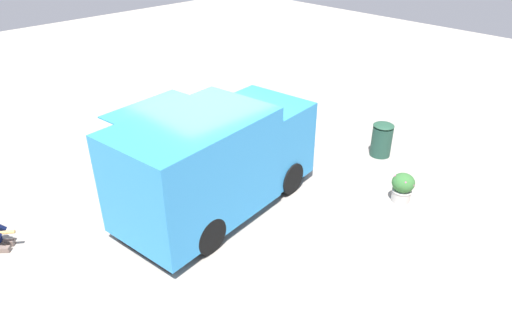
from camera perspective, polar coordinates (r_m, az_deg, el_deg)
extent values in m
plane|color=#A39A8F|center=(10.90, -6.00, -3.37)|extent=(40.00, 40.00, 0.00)
cube|color=#308DD3|center=(9.38, -7.61, -0.28)|extent=(3.48, 2.38, 2.13)
cube|color=#308DD3|center=(10.99, 1.14, 3.69)|extent=(1.62, 2.08, 1.78)
cube|color=black|center=(11.35, 3.27, 6.28)|extent=(0.22, 1.59, 0.68)
cube|color=black|center=(10.00, -11.72, 2.18)|extent=(1.79, 0.24, 0.75)
cube|color=#3296D1|center=(9.84, -13.37, 7.29)|extent=(2.02, 0.83, 0.03)
cube|color=black|center=(10.41, -4.44, -4.35)|extent=(4.59, 2.12, 0.21)
cylinder|color=black|center=(10.74, 4.26, -1.42)|extent=(0.78, 0.31, 0.76)
cylinder|color=black|center=(11.69, -2.91, 1.42)|extent=(0.78, 0.31, 0.76)
cylinder|color=black|center=(9.01, -5.87, -8.46)|extent=(0.78, 0.31, 0.76)
cylinder|color=black|center=(10.12, -13.18, -4.36)|extent=(0.78, 0.31, 0.76)
cube|color=#776258|center=(10.42, -29.09, -8.94)|extent=(0.34, 0.33, 0.11)
cube|color=#776258|center=(10.56, -28.65, -8.27)|extent=(0.34, 0.33, 0.11)
cylinder|color=#DFAB5D|center=(10.26, -28.76, -7.19)|extent=(0.37, 0.29, 0.07)
cube|color=red|center=(10.25, -28.78, -7.12)|extent=(0.30, 0.23, 0.02)
cylinder|color=beige|center=(11.03, 17.52, -3.41)|extent=(0.42, 0.42, 0.29)
torus|color=beige|center=(10.96, 17.62, -2.84)|extent=(0.45, 0.45, 0.04)
ellipsoid|color=#377034|center=(10.86, 17.79, -1.92)|extent=(0.51, 0.51, 0.43)
sphere|color=#E3348D|center=(10.78, 18.82, -2.20)|extent=(0.08, 0.08, 0.08)
sphere|color=#EF2B7E|center=(10.78, 16.96, -1.31)|extent=(0.06, 0.06, 0.06)
sphere|color=#F52D91|center=(10.82, 16.94, -1.24)|extent=(0.08, 0.08, 0.08)
sphere|color=#E63094|center=(11.03, 18.12, -1.31)|extent=(0.06, 0.06, 0.06)
sphere|color=#E13999|center=(11.03, 18.05, -1.29)|extent=(0.05, 0.05, 0.05)
sphere|color=#DE358F|center=(10.65, 18.02, -1.91)|extent=(0.07, 0.07, 0.07)
cylinder|color=#214739|center=(12.76, 15.28, 3.03)|extent=(0.54, 0.54, 0.82)
ellipsoid|color=#254E39|center=(12.57, 15.56, 4.90)|extent=(0.55, 0.55, 0.12)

